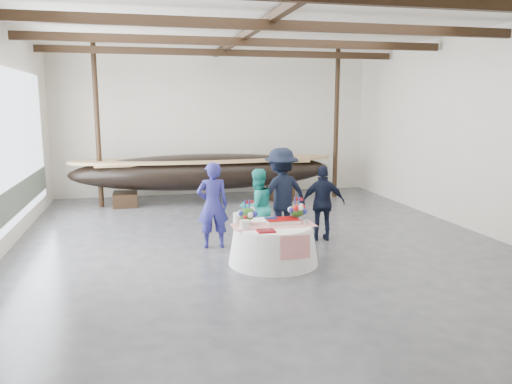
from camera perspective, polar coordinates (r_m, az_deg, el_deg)
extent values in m
cube|color=#3D3D42|center=(10.61, 0.32, -5.65)|extent=(10.00, 12.00, 0.01)
cube|color=silver|center=(16.12, -4.64, 7.81)|extent=(10.00, 0.02, 4.50)
cube|color=silver|center=(4.63, 17.74, 1.86)|extent=(10.00, 0.02, 4.50)
cube|color=silver|center=(12.38, 23.62, 6.34)|extent=(0.02, 12.00, 4.50)
cube|color=white|center=(10.34, 0.34, 19.11)|extent=(10.00, 12.00, 0.01)
cube|color=black|center=(9.35, 1.83, 18.53)|extent=(9.80, 0.12, 0.18)
cube|color=black|center=(11.76, -1.42, 16.78)|extent=(9.80, 0.12, 0.18)
cube|color=black|center=(14.20, -3.53, 15.60)|extent=(9.80, 0.12, 0.18)
cube|color=black|center=(10.32, 0.34, 18.45)|extent=(0.15, 11.76, 0.15)
cylinder|color=black|center=(14.49, -17.67, 7.12)|extent=(0.14, 0.14, 4.50)
cylinder|color=black|center=(15.58, 9.15, 7.64)|extent=(0.14, 0.14, 4.50)
cube|color=silver|center=(11.27, -26.36, 4.58)|extent=(0.02, 7.00, 3.20)
cube|color=#596654|center=(11.41, -25.88, -0.92)|extent=(0.02, 7.00, 0.60)
cube|color=black|center=(14.68, -14.71, -0.80)|extent=(0.67, 0.86, 0.38)
cube|color=black|center=(15.24, 2.81, -0.09)|extent=(0.67, 0.86, 0.38)
ellipsoid|color=black|center=(14.67, -5.84, 2.31)|extent=(7.65, 1.53, 1.05)
cube|color=#9E7A4C|center=(14.64, -5.86, 3.42)|extent=(6.12, 1.00, 0.06)
cone|color=white|center=(9.13, 1.99, -6.06)|extent=(1.63, 1.63, 0.67)
cylinder|color=white|center=(9.04, 2.00, -3.94)|extent=(1.39, 1.39, 0.04)
cube|color=red|center=(9.04, 2.00, -3.80)|extent=(1.51, 0.56, 0.01)
cube|color=white|center=(9.20, 3.03, -3.36)|extent=(0.60, 0.40, 0.07)
cylinder|color=white|center=(8.75, -1.31, -3.76)|extent=(0.18, 0.18, 0.15)
cylinder|color=white|center=(9.19, -2.09, -2.99)|extent=(0.18, 0.18, 0.19)
cube|color=maroon|center=(8.58, 1.15, -4.47)|extent=(0.30, 0.24, 0.03)
cone|color=silver|center=(9.08, 5.69, -3.42)|extent=(0.09, 0.09, 0.12)
imported|color=navy|center=(10.02, -4.97, -1.50)|extent=(0.64, 0.43, 1.74)
imported|color=teal|center=(10.24, 0.12, -1.70)|extent=(0.92, 0.82, 1.57)
imported|color=black|center=(10.58, 2.88, -0.24)|extent=(1.42, 1.04, 1.97)
imported|color=black|center=(10.64, 7.66, -1.28)|extent=(0.99, 0.55, 1.60)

